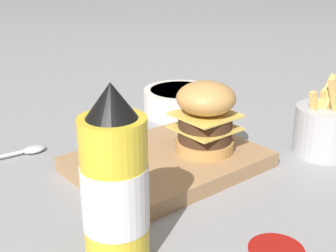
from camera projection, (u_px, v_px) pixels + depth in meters
ground_plane at (184, 186)px, 0.71m from camera, size 6.00×6.00×0.00m
serving_board at (168, 162)px, 0.76m from camera, size 0.29×0.22×0.02m
burger at (205, 116)px, 0.75m from camera, size 0.10×0.10×0.12m
ketchup_bottle at (115, 187)px, 0.51m from camera, size 0.07×0.07×0.21m
fries_basket at (325, 129)px, 0.80m from camera, size 0.10×0.10×0.14m
side_bowl at (181, 101)px, 1.00m from camera, size 0.16×0.16×0.05m
spoon at (20, 152)px, 0.81m from camera, size 0.16×0.03×0.01m
ketchup_puddle at (276, 249)px, 0.56m from camera, size 0.07×0.07×0.00m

